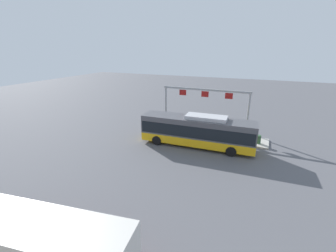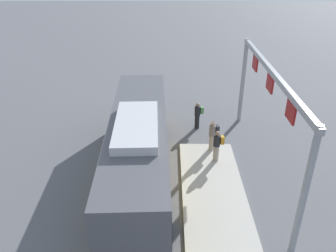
% 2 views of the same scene
% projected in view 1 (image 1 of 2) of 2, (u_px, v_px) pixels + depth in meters
% --- Properties ---
extents(ground_plane, '(120.00, 120.00, 0.00)m').
position_uv_depth(ground_plane, '(196.00, 146.00, 24.47)').
color(ground_plane, '#56565B').
extents(platform_curb, '(10.00, 2.80, 0.16)m').
position_uv_depth(platform_curb, '(222.00, 137.00, 26.59)').
color(platform_curb, '#B2ADA3').
rests_on(platform_curb, ground).
extents(bus_main, '(11.91, 3.04, 3.46)m').
position_uv_depth(bus_main, '(197.00, 130.00, 23.88)').
color(bus_main, '#EAAD14').
rests_on(bus_main, ground).
extents(bus_background_left, '(11.25, 4.09, 3.10)m').
position_uv_depth(bus_background_left, '(15.00, 241.00, 10.20)').
color(bus_background_left, red).
rests_on(bus_background_left, ground).
extents(person_boarding, '(0.44, 0.58, 1.67)m').
position_uv_depth(person_boarding, '(165.00, 124.00, 28.76)').
color(person_boarding, black).
rests_on(person_boarding, ground).
extents(person_waiting_near, '(0.36, 0.54, 1.67)m').
position_uv_depth(person_waiting_near, '(195.00, 125.00, 27.90)').
color(person_waiting_near, gray).
rests_on(person_waiting_near, platform_curb).
extents(person_waiting_mid, '(0.47, 0.59, 1.67)m').
position_uv_depth(person_waiting_mid, '(187.00, 124.00, 28.20)').
color(person_waiting_mid, gray).
rests_on(person_waiting_mid, platform_curb).
extents(platform_sign_gantry, '(11.01, 0.24, 5.20)m').
position_uv_depth(platform_sign_gantry, '(205.00, 99.00, 28.58)').
color(platform_sign_gantry, gray).
rests_on(platform_sign_gantry, ground).
extents(trash_bin, '(0.52, 0.52, 0.90)m').
position_uv_depth(trash_bin, '(258.00, 139.00, 24.63)').
color(trash_bin, '#2D5133').
rests_on(trash_bin, platform_curb).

